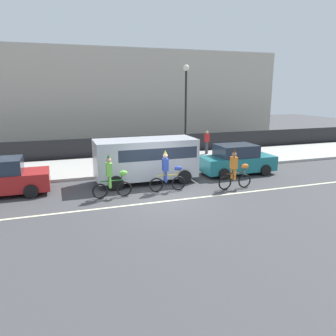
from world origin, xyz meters
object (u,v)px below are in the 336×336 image
parade_cyclist_lime (112,179)px  parade_cyclist_cobalt (168,173)px  street_lamp_post (186,99)px  parked_van_silver (147,157)px  parked_car_teal (237,160)px  parade_cyclist_orange (236,171)px  pedestrian_onlooker (207,142)px

parade_cyclist_lime → parade_cyclist_cobalt: bearing=2.2°
parade_cyclist_lime → street_lamp_post: street_lamp_post is taller
parade_cyclist_cobalt → parked_van_silver: parked_van_silver is taller
parked_van_silver → street_lamp_post: 5.39m
parade_cyclist_lime → parked_car_teal: (7.20, 1.90, -0.06)m
parade_cyclist_orange → parked_van_silver: 4.42m
parade_cyclist_cobalt → parade_cyclist_orange: (3.12, -0.68, 0.00)m
parked_van_silver → pedestrian_onlooker: size_ratio=3.09×
parked_car_teal → pedestrian_onlooker: (0.63, 5.17, 0.23)m
pedestrian_onlooker → parade_cyclist_lime: bearing=-138.0°
parade_cyclist_cobalt → parked_car_teal: size_ratio=0.47×
parade_cyclist_cobalt → street_lamp_post: street_lamp_post is taller
parade_cyclist_cobalt → parade_cyclist_orange: size_ratio=1.00×
parade_cyclist_cobalt → parked_van_silver: bearing=104.0°
parade_cyclist_orange → parked_car_teal: size_ratio=0.47×
parade_cyclist_cobalt → pedestrian_onlooker: bearing=52.9°
parade_cyclist_lime → parked_car_teal: bearing=14.7°
parade_cyclist_orange → street_lamp_post: 6.58m
pedestrian_onlooker → parade_cyclist_orange: bearing=-105.7°
parked_car_teal → street_lamp_post: 4.92m
parked_van_silver → pedestrian_onlooker: parked_van_silver is taller
parade_cyclist_lime → parade_cyclist_cobalt: size_ratio=1.00×
pedestrian_onlooker → street_lamp_post: bearing=-141.9°
street_lamp_post → pedestrian_onlooker: bearing=38.1°
parade_cyclist_orange → parade_cyclist_lime: bearing=174.2°
parked_van_silver → parked_car_teal: (5.11, -0.07, -0.50)m
parked_car_teal → parade_cyclist_cobalt: bearing=-158.9°
parade_cyclist_orange → pedestrian_onlooker: size_ratio=1.19×
parade_cyclist_orange → street_lamp_post: (-0.23, 5.77, 3.15)m
parked_van_silver → parked_car_teal: bearing=-0.8°
parked_car_teal → street_lamp_post: size_ratio=0.70×
parade_cyclist_lime → parked_car_teal: parade_cyclist_lime is taller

